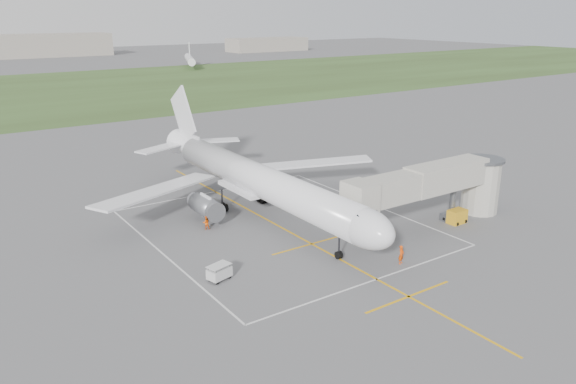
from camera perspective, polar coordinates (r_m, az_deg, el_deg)
ground at (r=67.41m, az=-2.69°, el=-2.54°), size 700.00×700.00×0.00m
grass_strip at (r=188.24m, az=-24.41°, el=9.13°), size 700.00×120.00×0.02m
apron_markings at (r=62.86m, az=0.13°, el=-4.06°), size 28.20×60.00×0.01m
airliner at (r=66.62m, az=-3.08°, el=1.19°), size 38.93×46.75×13.52m
jet_bridge at (r=66.05m, az=15.31°, el=0.74°), size 23.40×5.00×7.20m
gpu_unit at (r=68.04m, az=16.81°, el=-2.40°), size 2.22×1.61×1.63m
baggage_cart at (r=52.14m, az=-7.00°, el=-8.10°), size 2.41×1.82×1.49m
ramp_worker_nose at (r=55.97m, az=11.43°, el=-6.25°), size 0.80×0.66×1.88m
ramp_worker_wing at (r=63.97m, az=-8.31°, el=-3.10°), size 0.91×0.80×1.58m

